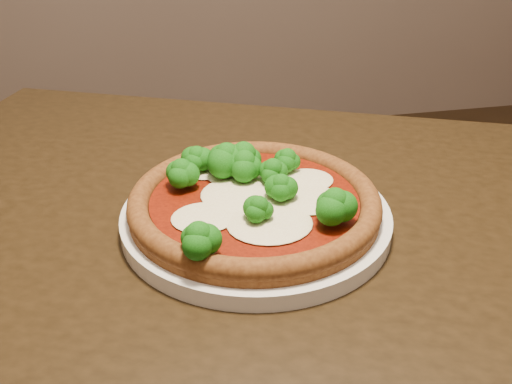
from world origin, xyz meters
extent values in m
cube|color=black|center=(-0.25, -0.05, 0.73)|extent=(1.28, 1.13, 0.04)
cylinder|color=black|center=(-0.56, 0.45, 0.35)|extent=(0.06, 0.06, 0.71)
cylinder|color=silver|center=(-0.27, -0.02, 0.76)|extent=(0.29, 0.29, 0.02)
cylinder|color=brown|center=(-0.27, -0.02, 0.77)|extent=(0.27, 0.27, 0.01)
torus|color=brown|center=(-0.27, -0.02, 0.78)|extent=(0.27, 0.27, 0.02)
cylinder|color=#701405|center=(-0.27, -0.02, 0.78)|extent=(0.22, 0.22, 0.00)
ellipsoid|color=#FAF0C6|center=(-0.28, -0.01, 0.78)|extent=(0.09, 0.08, 0.01)
ellipsoid|color=#FAF0C6|center=(-0.26, -0.07, 0.78)|extent=(0.09, 0.08, 0.01)
ellipsoid|color=#FAF0C6|center=(-0.21, -0.03, 0.78)|extent=(0.07, 0.07, 0.01)
ellipsoid|color=#FAF0C6|center=(-0.20, 0.01, 0.78)|extent=(0.06, 0.05, 0.00)
ellipsoid|color=#FAF0C6|center=(-0.28, 0.04, 0.78)|extent=(0.06, 0.05, 0.00)
ellipsoid|color=#FAF0C6|center=(-0.31, 0.05, 0.78)|extent=(0.05, 0.04, 0.00)
ellipsoid|color=#FAF0C6|center=(-0.33, -0.05, 0.78)|extent=(0.07, 0.06, 0.01)
ellipsoid|color=#FAF0C6|center=(-0.23, 0.02, 0.78)|extent=(0.07, 0.06, 0.01)
ellipsoid|color=#1B7E14|center=(-0.27, 0.02, 0.81)|extent=(0.04, 0.04, 0.04)
ellipsoid|color=#1B7E14|center=(-0.29, 0.04, 0.81)|extent=(0.05, 0.05, 0.04)
ellipsoid|color=#1B7E14|center=(-0.27, -0.07, 0.80)|extent=(0.03, 0.03, 0.03)
ellipsoid|color=#1B7E14|center=(-0.29, 0.04, 0.80)|extent=(0.04, 0.04, 0.03)
ellipsoid|color=#1B7E14|center=(-0.24, 0.01, 0.80)|extent=(0.04, 0.04, 0.03)
ellipsoid|color=#1B7E14|center=(-0.22, 0.03, 0.80)|extent=(0.04, 0.04, 0.03)
ellipsoid|color=#1B7E14|center=(-0.27, 0.04, 0.81)|extent=(0.05, 0.05, 0.04)
ellipsoid|color=#1B7E14|center=(-0.24, -0.03, 0.80)|extent=(0.04, 0.04, 0.03)
ellipsoid|color=#1B7E14|center=(-0.20, -0.08, 0.81)|extent=(0.05, 0.05, 0.04)
ellipsoid|color=#1B7E14|center=(-0.32, 0.06, 0.80)|extent=(0.04, 0.04, 0.03)
ellipsoid|color=#1B7E14|center=(-0.34, 0.02, 0.80)|extent=(0.04, 0.04, 0.03)
ellipsoid|color=#1B7E14|center=(-0.34, -0.11, 0.81)|extent=(0.04, 0.04, 0.04)
camera|label=1|loc=(-0.37, -0.53, 1.09)|focal=40.00mm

